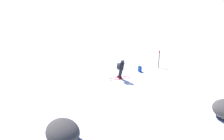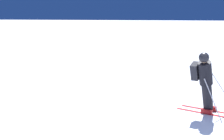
% 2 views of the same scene
% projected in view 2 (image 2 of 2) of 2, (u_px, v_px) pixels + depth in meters
% --- Properties ---
extents(ground_plane, '(300.00, 300.00, 0.00)m').
position_uv_depth(ground_plane, '(210.00, 131.00, 7.26)').
color(ground_plane, white).
extents(skier, '(1.31, 1.77, 1.78)m').
position_uv_depth(skier, '(205.00, 80.00, 8.19)').
color(skier, red).
rests_on(skier, ground).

